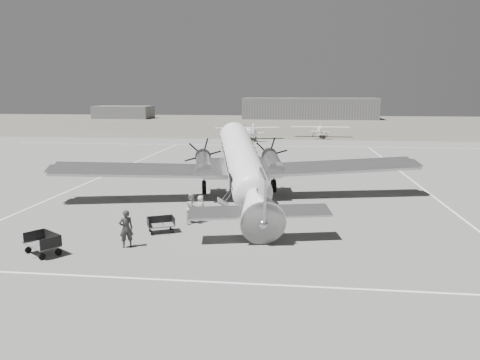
% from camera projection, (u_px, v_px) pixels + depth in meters
% --- Properties ---
extents(ground, '(260.00, 260.00, 0.00)m').
position_uv_depth(ground, '(281.00, 207.00, 33.81)').
color(ground, slate).
rests_on(ground, ground).
extents(taxi_line_near, '(60.00, 0.15, 0.01)m').
position_uv_depth(taxi_line_near, '(270.00, 285.00, 20.15)').
color(taxi_line_near, white).
rests_on(taxi_line_near, ground).
extents(taxi_line_right, '(0.15, 80.00, 0.01)m').
position_uv_depth(taxi_line_right, '(454.00, 212.00, 32.40)').
color(taxi_line_right, white).
rests_on(taxi_line_right, ground).
extents(taxi_line_left, '(0.15, 60.00, 0.01)m').
position_uv_depth(taxi_line_left, '(100.00, 178.00, 45.68)').
color(taxi_line_left, white).
rests_on(taxi_line_left, ground).
extents(taxi_line_horizon, '(90.00, 0.15, 0.01)m').
position_uv_depth(taxi_line_horizon, '(289.00, 146.00, 72.85)').
color(taxi_line_horizon, white).
rests_on(taxi_line_horizon, ground).
extents(grass_infield, '(260.00, 90.00, 0.01)m').
position_uv_depth(grass_infield, '(293.00, 124.00, 126.53)').
color(grass_infield, '#575449').
rests_on(grass_infield, ground).
extents(hangar_main, '(42.00, 14.00, 6.60)m').
position_uv_depth(hangar_main, '(309.00, 108.00, 149.74)').
color(hangar_main, slate).
rests_on(hangar_main, ground).
extents(shed_secondary, '(18.00, 10.00, 4.00)m').
position_uv_depth(shed_secondary, '(124.00, 112.00, 152.14)').
color(shed_secondary, '#606060').
rests_on(shed_secondary, ground).
extents(dc3_airliner, '(32.75, 26.07, 5.53)m').
position_uv_depth(dc3_airliner, '(243.00, 168.00, 34.28)').
color(dc3_airliner, '#B4B5B7').
rests_on(dc3_airliner, ground).
extents(light_plane_left, '(13.88, 12.40, 2.42)m').
position_uv_depth(light_plane_left, '(248.00, 133.00, 83.17)').
color(light_plane_left, white).
rests_on(light_plane_left, ground).
extents(light_plane_right, '(11.25, 9.30, 2.25)m').
position_uv_depth(light_plane_right, '(320.00, 131.00, 87.34)').
color(light_plane_right, white).
rests_on(light_plane_right, ground).
extents(baggage_cart_near, '(1.97, 1.74, 0.92)m').
position_uv_depth(baggage_cart_near, '(161.00, 225.00, 27.67)').
color(baggage_cart_near, '#606060').
rests_on(baggage_cart_near, ground).
extents(baggage_cart_far, '(2.38, 2.23, 1.10)m').
position_uv_depth(baggage_cart_far, '(43.00, 244.00, 23.87)').
color(baggage_cart_far, '#606060').
rests_on(baggage_cart_far, ground).
extents(ground_crew, '(0.90, 0.81, 2.06)m').
position_uv_depth(ground_crew, '(126.00, 229.00, 24.92)').
color(ground_crew, '#2E2E2E').
rests_on(ground_crew, ground).
extents(ramp_agent, '(0.95, 1.10, 1.97)m').
position_uv_depth(ramp_agent, '(192.00, 208.00, 29.55)').
color(ramp_agent, '#B0B1AE').
rests_on(ramp_agent, ground).
extents(passenger, '(0.69, 0.86, 1.52)m').
position_uv_depth(passenger, '(201.00, 207.00, 30.78)').
color(passenger, beige).
rests_on(passenger, ground).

